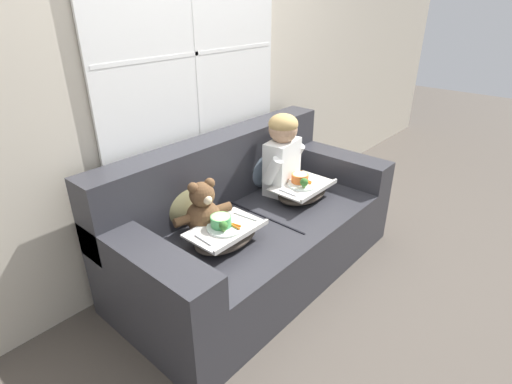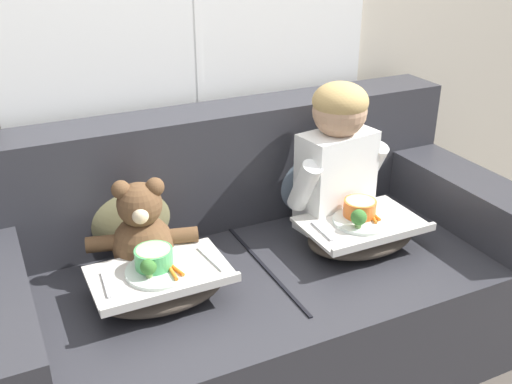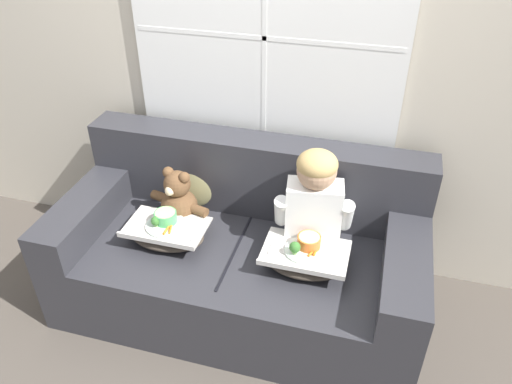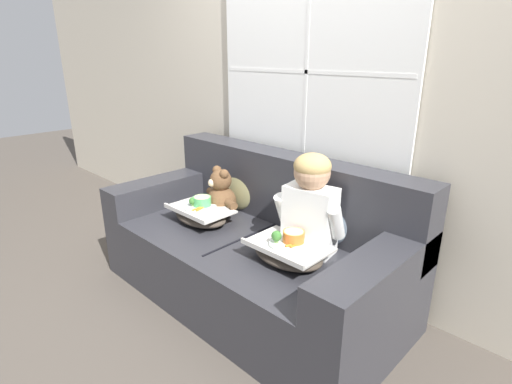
{
  "view_description": "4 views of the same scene",
  "coord_description": "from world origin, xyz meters",
  "px_view_note": "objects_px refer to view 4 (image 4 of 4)",
  "views": [
    {
      "loc": [
        -1.74,
        -1.49,
        1.75
      ],
      "look_at": [
        0.01,
        0.04,
        0.59
      ],
      "focal_mm": 28.0,
      "sensor_mm": 36.0,
      "label": 1
    },
    {
      "loc": [
        -0.8,
        -1.63,
        1.58
      ],
      "look_at": [
        0.04,
        0.11,
        0.66
      ],
      "focal_mm": 42.0,
      "sensor_mm": 36.0,
      "label": 2
    },
    {
      "loc": [
        0.66,
        -1.98,
        2.21
      ],
      "look_at": [
        0.08,
        0.1,
        0.74
      ],
      "focal_mm": 35.0,
      "sensor_mm": 36.0,
      "label": 3
    },
    {
      "loc": [
        1.61,
        -1.59,
        1.53
      ],
      "look_at": [
        0.01,
        0.06,
        0.73
      ],
      "focal_mm": 28.0,
      "sensor_mm": 36.0,
      "label": 4
    }
  ],
  "objects_px": {
    "throw_pillow_behind_child": "(327,214)",
    "lap_tray_teddy": "(201,214)",
    "child_figure": "(311,199)",
    "lap_tray_child": "(288,251)",
    "teddy_bear": "(221,195)",
    "couch": "(256,249)",
    "throw_pillow_behind_teddy": "(239,185)"
  },
  "relations": [
    {
      "from": "couch",
      "to": "throw_pillow_behind_child",
      "type": "xyz_separation_m",
      "value": [
        0.38,
        0.22,
        0.29
      ]
    },
    {
      "from": "teddy_bear",
      "to": "lap_tray_teddy",
      "type": "relative_size",
      "value": 0.86
    },
    {
      "from": "lap_tray_child",
      "to": "couch",
      "type": "bearing_deg",
      "value": 160.27
    },
    {
      "from": "child_figure",
      "to": "lap_tray_teddy",
      "type": "bearing_deg",
      "value": -166.43
    },
    {
      "from": "lap_tray_child",
      "to": "lap_tray_teddy",
      "type": "bearing_deg",
      "value": -180.0
    },
    {
      "from": "couch",
      "to": "lap_tray_teddy",
      "type": "height_order",
      "value": "couch"
    },
    {
      "from": "child_figure",
      "to": "lap_tray_child",
      "type": "distance_m",
      "value": 0.31
    },
    {
      "from": "child_figure",
      "to": "lap_tray_teddy",
      "type": "xyz_separation_m",
      "value": [
        -0.77,
        -0.18,
        -0.25
      ]
    },
    {
      "from": "child_figure",
      "to": "teddy_bear",
      "type": "distance_m",
      "value": 0.78
    },
    {
      "from": "lap_tray_child",
      "to": "lap_tray_teddy",
      "type": "height_order",
      "value": "lap_tray_child"
    },
    {
      "from": "couch",
      "to": "child_figure",
      "type": "bearing_deg",
      "value": 7.12
    },
    {
      "from": "child_figure",
      "to": "lap_tray_child",
      "type": "height_order",
      "value": "child_figure"
    },
    {
      "from": "throw_pillow_behind_teddy",
      "to": "child_figure",
      "type": "xyz_separation_m",
      "value": [
        0.76,
        -0.18,
        0.14
      ]
    },
    {
      "from": "child_figure",
      "to": "teddy_bear",
      "type": "height_order",
      "value": "child_figure"
    },
    {
      "from": "throw_pillow_behind_child",
      "to": "lap_tray_teddy",
      "type": "height_order",
      "value": "throw_pillow_behind_child"
    },
    {
      "from": "couch",
      "to": "lap_tray_teddy",
      "type": "xyz_separation_m",
      "value": [
        -0.38,
        -0.14,
        0.18
      ]
    },
    {
      "from": "couch",
      "to": "lap_tray_child",
      "type": "relative_size",
      "value": 4.52
    },
    {
      "from": "couch",
      "to": "teddy_bear",
      "type": "xyz_separation_m",
      "value": [
        -0.38,
        0.04,
        0.26
      ]
    },
    {
      "from": "child_figure",
      "to": "teddy_bear",
      "type": "xyz_separation_m",
      "value": [
        -0.77,
        -0.0,
        -0.17
      ]
    },
    {
      "from": "throw_pillow_behind_teddy",
      "to": "lap_tray_child",
      "type": "xyz_separation_m",
      "value": [
        0.76,
        -0.36,
        -0.12
      ]
    },
    {
      "from": "couch",
      "to": "lap_tray_child",
      "type": "bearing_deg",
      "value": -19.73
    },
    {
      "from": "throw_pillow_behind_child",
      "to": "teddy_bear",
      "type": "bearing_deg",
      "value": -166.84
    },
    {
      "from": "throw_pillow_behind_teddy",
      "to": "teddy_bear",
      "type": "xyz_separation_m",
      "value": [
        -0.0,
        -0.18,
        -0.03
      ]
    },
    {
      "from": "lap_tray_child",
      "to": "throw_pillow_behind_child",
      "type": "bearing_deg",
      "value": 89.98
    },
    {
      "from": "throw_pillow_behind_child",
      "to": "child_figure",
      "type": "distance_m",
      "value": 0.22
    },
    {
      "from": "lap_tray_teddy",
      "to": "teddy_bear",
      "type": "bearing_deg",
      "value": 90.03
    },
    {
      "from": "throw_pillow_behind_child",
      "to": "lap_tray_teddy",
      "type": "xyz_separation_m",
      "value": [
        -0.76,
        -0.36,
        -0.12
      ]
    },
    {
      "from": "couch",
      "to": "throw_pillow_behind_teddy",
      "type": "bearing_deg",
      "value": 149.74
    },
    {
      "from": "couch",
      "to": "throw_pillow_behind_teddy",
      "type": "height_order",
      "value": "couch"
    },
    {
      "from": "couch",
      "to": "child_figure",
      "type": "xyz_separation_m",
      "value": [
        0.38,
        0.05,
        0.43
      ]
    },
    {
      "from": "throw_pillow_behind_child",
      "to": "lap_tray_teddy",
      "type": "distance_m",
      "value": 0.85
    },
    {
      "from": "lap_tray_teddy",
      "to": "couch",
      "type": "bearing_deg",
      "value": 19.68
    }
  ]
}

